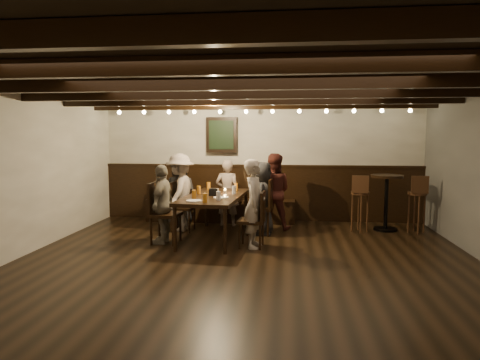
# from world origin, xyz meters

# --- Properties ---
(room) EXTENTS (7.00, 7.00, 7.00)m
(room) POSITION_xyz_m (-0.29, 2.21, 1.07)
(room) COLOR black
(room) RESTS_ON ground
(dining_table) EXTENTS (1.02, 2.03, 0.74)m
(dining_table) POSITION_xyz_m (-0.68, 1.77, 0.68)
(dining_table) COLOR black
(dining_table) RESTS_ON floor
(chair_left_near) EXTENTS (0.44, 0.44, 0.90)m
(chair_left_near) POSITION_xyz_m (-1.36, 2.26, 0.27)
(chair_left_near) COLOR black
(chair_left_near) RESTS_ON floor
(chair_left_far) EXTENTS (0.48, 0.48, 0.99)m
(chair_left_far) POSITION_xyz_m (-1.43, 1.37, 0.30)
(chair_left_far) COLOR black
(chair_left_far) RESTS_ON floor
(chair_right_near) EXTENTS (0.48, 0.48, 0.98)m
(chair_right_near) POSITION_xyz_m (0.07, 2.17, 0.30)
(chair_right_near) COLOR black
(chair_right_near) RESTS_ON floor
(chair_right_far) EXTENTS (0.42, 0.42, 0.87)m
(chair_right_far) POSITION_xyz_m (0.01, 1.27, 0.27)
(chair_right_far) COLOR black
(chair_right_far) RESTS_ON floor
(person_bench_left) EXTENTS (0.66, 0.46, 1.30)m
(person_bench_left) POSITION_xyz_m (-1.51, 2.72, 0.65)
(person_bench_left) COLOR black
(person_bench_left) RESTS_ON floor
(person_bench_centre) EXTENTS (0.49, 0.34, 1.28)m
(person_bench_centre) POSITION_xyz_m (-0.60, 2.81, 0.64)
(person_bench_centre) COLOR gray
(person_bench_centre) RESTS_ON floor
(person_bench_right) EXTENTS (0.72, 0.58, 1.41)m
(person_bench_right) POSITION_xyz_m (0.28, 2.60, 0.71)
(person_bench_right) COLOR #4F211B
(person_bench_right) RESTS_ON floor
(person_left_near) EXTENTS (0.59, 0.95, 1.42)m
(person_left_near) POSITION_xyz_m (-1.39, 2.27, 0.71)
(person_left_near) COLOR gray
(person_left_near) RESTS_ON floor
(person_left_far) EXTENTS (0.36, 0.77, 1.28)m
(person_left_far) POSITION_xyz_m (-1.45, 1.37, 0.64)
(person_left_far) COLOR gray
(person_left_far) RESTS_ON floor
(person_right_near) EXTENTS (0.45, 0.65, 1.28)m
(person_right_near) POSITION_xyz_m (0.10, 2.16, 0.64)
(person_right_near) COLOR #252527
(person_right_near) RESTS_ON floor
(person_right_far) EXTENTS (0.36, 0.52, 1.38)m
(person_right_far) POSITION_xyz_m (0.04, 1.27, 0.69)
(person_right_far) COLOR #AFA494
(person_right_far) RESTS_ON floor
(pint_a) EXTENTS (0.07, 0.07, 0.14)m
(pint_a) POSITION_xyz_m (-0.91, 2.48, 0.81)
(pint_a) COLOR #BF7219
(pint_a) RESTS_ON dining_table
(pint_b) EXTENTS (0.07, 0.07, 0.14)m
(pint_b) POSITION_xyz_m (-0.38, 2.40, 0.81)
(pint_b) COLOR #BF7219
(pint_b) RESTS_ON dining_table
(pint_c) EXTENTS (0.07, 0.07, 0.14)m
(pint_c) POSITION_xyz_m (-0.97, 1.89, 0.81)
(pint_c) COLOR #BF7219
(pint_c) RESTS_ON dining_table
(pint_d) EXTENTS (0.07, 0.07, 0.14)m
(pint_d) POSITION_xyz_m (-0.36, 1.95, 0.81)
(pint_d) COLOR silver
(pint_d) RESTS_ON dining_table
(pint_e) EXTENTS (0.07, 0.07, 0.14)m
(pint_e) POSITION_xyz_m (-0.93, 1.33, 0.81)
(pint_e) COLOR #BF7219
(pint_e) RESTS_ON dining_table
(pint_f) EXTENTS (0.07, 0.07, 0.14)m
(pint_f) POSITION_xyz_m (-0.51, 1.20, 0.81)
(pint_f) COLOR silver
(pint_f) RESTS_ON dining_table
(pint_g) EXTENTS (0.07, 0.07, 0.14)m
(pint_g) POSITION_xyz_m (-0.68, 0.96, 0.81)
(pint_g) COLOR #BF7219
(pint_g) RESTS_ON dining_table
(plate_near) EXTENTS (0.24, 0.24, 0.01)m
(plate_near) POSITION_xyz_m (-0.87, 1.08, 0.75)
(plate_near) COLOR white
(plate_near) RESTS_ON dining_table
(plate_far) EXTENTS (0.24, 0.24, 0.01)m
(plate_far) POSITION_xyz_m (-0.52, 1.45, 0.75)
(plate_far) COLOR white
(plate_far) RESTS_ON dining_table
(condiment_caddy) EXTENTS (0.15, 0.10, 0.12)m
(condiment_caddy) POSITION_xyz_m (-0.68, 1.72, 0.80)
(condiment_caddy) COLOR black
(condiment_caddy) RESTS_ON dining_table
(candle) EXTENTS (0.05, 0.05, 0.05)m
(candle) POSITION_xyz_m (-0.54, 2.06, 0.76)
(candle) COLOR beige
(candle) RESTS_ON dining_table
(high_top_table) EXTENTS (0.58, 0.58, 1.02)m
(high_top_table) POSITION_xyz_m (2.35, 2.73, 0.67)
(high_top_table) COLOR black
(high_top_table) RESTS_ON floor
(bar_stool_left) EXTENTS (0.34, 0.36, 1.04)m
(bar_stool_left) POSITION_xyz_m (1.85, 2.52, 0.39)
(bar_stool_left) COLOR #3E2313
(bar_stool_left) RESTS_ON floor
(bar_stool_right) EXTENTS (0.33, 0.34, 1.04)m
(bar_stool_right) POSITION_xyz_m (2.85, 2.57, 0.39)
(bar_stool_right) COLOR #3E2313
(bar_stool_right) RESTS_ON floor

